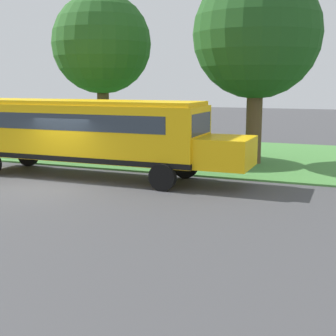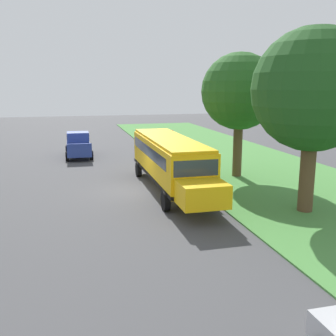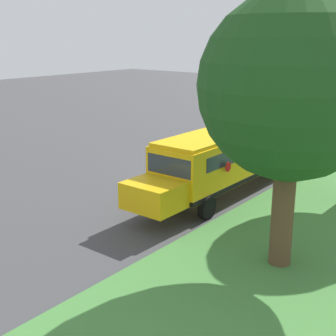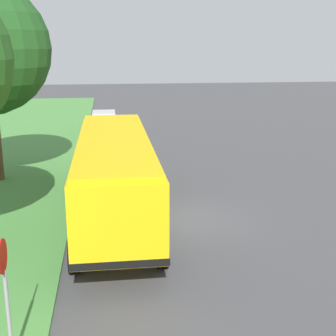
{
  "view_description": "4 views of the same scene",
  "coord_description": "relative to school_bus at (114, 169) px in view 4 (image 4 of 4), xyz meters",
  "views": [
    {
      "loc": [
        14.17,
        10.52,
        3.84
      ],
      "look_at": [
        0.01,
        4.89,
        1.07
      ],
      "focal_mm": 50.0,
      "sensor_mm": 36.0,
      "label": 1
    },
    {
      "loc": [
        3.47,
        22.77,
        6.29
      ],
      "look_at": [
        -2.25,
        0.23,
        1.35
      ],
      "focal_mm": 42.0,
      "sensor_mm": 36.0,
      "label": 2
    },
    {
      "loc": [
        -13.87,
        19.86,
        7.61
      ],
      "look_at": [
        -0.94,
        3.54,
        1.63
      ],
      "focal_mm": 50.0,
      "sensor_mm": 36.0,
      "label": 3
    },
    {
      "loc": [
        -2.55,
        -15.97,
        6.29
      ],
      "look_at": [
        -0.39,
        0.54,
        1.84
      ],
      "focal_mm": 50.0,
      "sensor_mm": 36.0,
      "label": 4
    }
  ],
  "objects": [
    {
      "name": "ground_plane",
      "position": [
        2.36,
        -0.32,
        -1.92
      ],
      "size": [
        120.0,
        120.0,
        0.0
      ],
      "primitive_type": "plane",
      "color": "#424244"
    },
    {
      "name": "school_bus",
      "position": [
        0.0,
        0.0,
        0.0
      ],
      "size": [
        2.84,
        12.42,
        3.16
      ],
      "color": "yellow",
      "rests_on": "ground"
    },
    {
      "name": "car_silver_nearest",
      "position": [
        -0.44,
        17.23,
        -1.05
      ],
      "size": [
        2.02,
        4.4,
        1.56
      ],
      "color": "#B7B7BC",
      "rests_on": "ground"
    },
    {
      "name": "stop_sign",
      "position": [
        -2.24,
        -7.86,
        -0.19
      ],
      "size": [
        0.08,
        0.68,
        2.74
      ],
      "color": "gray",
      "rests_on": "ground"
    }
  ]
}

